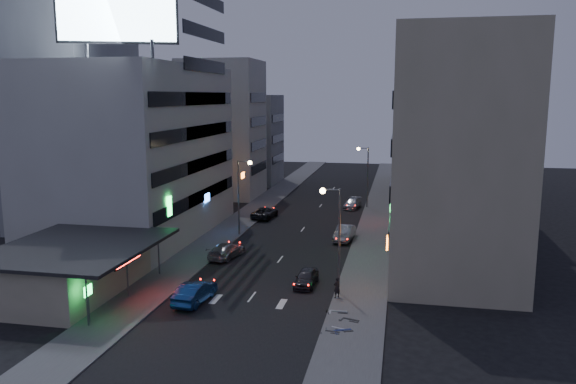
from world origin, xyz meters
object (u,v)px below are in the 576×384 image
(scooter_silver_b, at_px, (348,303))
(scooter_silver_a, at_px, (346,322))
(road_car_blue, at_px, (195,292))
(parked_car_right_far, at_px, (352,204))
(scooter_black_b, at_px, (360,313))
(scooter_blue, at_px, (351,321))
(parked_car_right_mid, at_px, (344,233))
(parked_car_right_near, at_px, (306,278))
(parked_car_left, at_px, (265,213))
(road_car_silver, at_px, (227,250))
(scooter_black_a, at_px, (341,325))
(person, at_px, (337,287))

(scooter_silver_b, bearing_deg, scooter_silver_a, -178.57)
(road_car_blue, bearing_deg, parked_car_right_far, -97.55)
(scooter_silver_a, height_order, scooter_black_b, scooter_black_b)
(scooter_blue, bearing_deg, parked_car_right_mid, -16.18)
(parked_car_right_far, bearing_deg, parked_car_right_near, -83.71)
(parked_car_right_mid, relative_size, scooter_black_b, 2.59)
(parked_car_left, xyz_separation_m, scooter_black_b, (13.93, -30.00, -0.02))
(road_car_silver, relative_size, scooter_black_a, 2.96)
(road_car_blue, bearing_deg, parked_car_right_near, -139.39)
(person, xyz_separation_m, scooter_black_a, (0.95, -6.07, -0.30))
(road_car_silver, distance_m, scooter_black_a, 19.21)
(person, height_order, scooter_silver_a, person)
(parked_car_right_far, xyz_separation_m, scooter_black_a, (2.84, -40.38, -0.02))
(parked_car_right_near, xyz_separation_m, parked_car_right_far, (0.85, 31.76, -0.01))
(scooter_black_a, relative_size, scooter_blue, 0.93)
(parked_car_right_mid, height_order, scooter_black_b, parked_car_right_mid)
(parked_car_right_far, xyz_separation_m, scooter_silver_b, (2.93, -36.82, 0.05))
(road_car_blue, xyz_separation_m, scooter_blue, (11.61, -2.69, -0.11))
(parked_car_right_mid, bearing_deg, scooter_black_a, -78.71)
(scooter_black_a, distance_m, scooter_silver_b, 3.56)
(parked_car_right_mid, bearing_deg, scooter_silver_b, -77.48)
(parked_car_right_near, xyz_separation_m, scooter_black_a, (3.69, -8.62, -0.04))
(parked_car_right_mid, xyz_separation_m, parked_car_left, (-10.70, 8.82, -0.07))
(scooter_silver_a, xyz_separation_m, scooter_black_b, (0.81, 1.54, 0.06))
(parked_car_right_mid, bearing_deg, person, -80.01)
(parked_car_right_near, bearing_deg, parked_car_right_mid, 86.01)
(parked_car_right_mid, relative_size, parked_car_left, 0.93)
(person, bearing_deg, road_car_blue, -28.86)
(scooter_black_b, bearing_deg, parked_car_right_near, 53.18)
(parked_car_right_near, distance_m, scooter_black_b, 8.10)
(parked_car_right_mid, height_order, scooter_blue, parked_car_right_mid)
(parked_car_right_near, distance_m, person, 3.75)
(road_car_blue, bearing_deg, scooter_silver_a, 170.91)
(road_car_silver, bearing_deg, scooter_black_a, 140.27)
(parked_car_left, distance_m, scooter_black_a, 34.56)
(scooter_black_b, bearing_deg, person, 44.05)
(person, distance_m, scooter_silver_a, 5.68)
(parked_car_left, height_order, scooter_black_b, parked_car_left)
(scooter_black_a, bearing_deg, scooter_silver_a, -17.98)
(parked_car_right_mid, height_order, scooter_silver_b, parked_car_right_mid)
(parked_car_right_near, bearing_deg, road_car_silver, 146.23)
(road_car_silver, relative_size, person, 3.02)
(road_car_blue, distance_m, scooter_black_b, 12.17)
(parked_car_left, bearing_deg, scooter_silver_b, 119.37)
(parked_car_right_far, height_order, scooter_black_a, parked_car_right_far)
(parked_car_left, relative_size, parked_car_right_far, 1.12)
(scooter_silver_b, bearing_deg, parked_car_right_near, 35.06)
(parked_car_right_near, xyz_separation_m, road_car_blue, (-7.33, -5.27, 0.11))
(parked_car_right_near, height_order, parked_car_left, parked_car_left)
(parked_car_right_near, relative_size, parked_car_right_far, 0.87)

